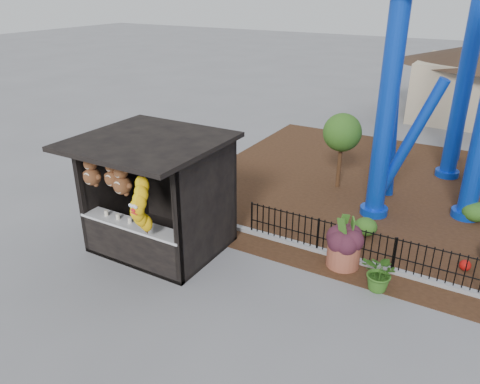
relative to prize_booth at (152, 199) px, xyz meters
The scene contains 7 objects.
ground 3.47m from the prize_booth, 16.91° to the right, with size 120.00×120.00×0.00m, color slate.
mulch_bed 10.07m from the prize_booth, 45.46° to the left, with size 18.00×12.00×0.02m, color #331E11.
curb 7.43m from the prize_booth, 16.70° to the left, with size 18.00×0.18×0.12m, color gray.
prize_booth is the anchor object (origin of this frame).
terracotta_planter 5.07m from the prize_booth, 21.34° to the left, with size 0.83×0.83×0.66m, color #964B36.
planter_foliage 4.96m from the prize_booth, 21.34° to the left, with size 0.70×0.70×0.64m, color #351520.
potted_plant 5.90m from the prize_booth, 12.04° to the left, with size 0.85×0.74×0.95m, color #1B5519.
Camera 1 is at (4.44, -7.40, 6.60)m, focal length 35.00 mm.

